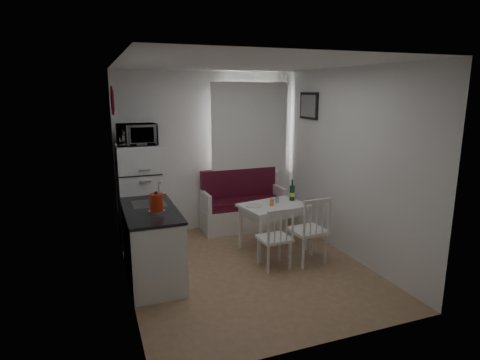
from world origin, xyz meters
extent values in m
cube|color=#93714E|center=(0.00, 0.00, 0.00)|extent=(3.00, 3.50, 0.02)
cube|color=white|center=(0.00, 0.00, 2.60)|extent=(3.00, 3.50, 0.02)
cube|color=white|center=(0.00, 1.75, 1.30)|extent=(3.00, 0.02, 2.60)
cube|color=white|center=(0.00, -1.75, 1.30)|extent=(3.00, 0.02, 2.60)
cube|color=white|center=(-1.50, 0.00, 1.30)|extent=(0.02, 3.50, 2.60)
cube|color=white|center=(1.50, 0.00, 1.30)|extent=(0.02, 3.50, 2.60)
cube|color=white|center=(0.70, 1.72, 1.62)|extent=(1.22, 0.06, 1.47)
cube|color=white|center=(0.70, 1.65, 1.68)|extent=(1.35, 0.02, 1.50)
cube|color=white|center=(-1.20, 0.15, 0.43)|extent=(0.60, 1.30, 0.86)
cube|color=black|center=(-1.20, 0.15, 0.89)|extent=(0.62, 1.32, 0.03)
cube|color=#99999E|center=(-1.18, 0.40, 0.85)|extent=(0.40, 0.40, 0.10)
cylinder|color=silver|center=(-1.02, 0.58, 1.03)|extent=(0.02, 0.02, 0.26)
cylinder|color=navy|center=(-1.47, 1.45, 2.15)|extent=(0.03, 0.40, 0.40)
cube|color=black|center=(1.48, 1.10, 2.05)|extent=(0.04, 0.52, 0.42)
cube|color=white|center=(0.51, 1.48, 0.19)|extent=(1.39, 0.53, 0.38)
cube|color=#581225|center=(0.51, 1.48, 0.45)|extent=(1.32, 0.49, 0.13)
cube|color=#581225|center=(0.51, 1.68, 0.75)|extent=(1.32, 0.11, 0.49)
cube|color=white|center=(0.59, 0.47, 0.67)|extent=(1.02, 0.80, 0.04)
cube|color=white|center=(0.59, 0.47, 0.59)|extent=(0.91, 0.69, 0.11)
cylinder|color=white|center=(0.59, 0.47, 0.32)|extent=(0.05, 0.05, 0.65)
cube|color=white|center=(0.34, -0.10, 0.40)|extent=(0.41, 0.39, 0.04)
cube|color=white|center=(0.34, -0.27, 0.63)|extent=(0.38, 0.05, 0.41)
cube|color=white|center=(0.84, -0.10, 0.45)|extent=(0.46, 0.44, 0.04)
cube|color=white|center=(0.84, -0.29, 0.70)|extent=(0.42, 0.07, 0.46)
cube|color=white|center=(-1.18, 1.40, 0.76)|extent=(0.61, 0.61, 1.52)
imported|color=white|center=(-1.18, 1.35, 1.67)|extent=(0.55, 0.37, 0.31)
cylinder|color=#AE250D|center=(-1.15, -0.05, 1.03)|extent=(0.19, 0.19, 0.25)
cylinder|color=orange|center=(0.54, 0.42, 0.73)|extent=(0.06, 0.06, 0.10)
cylinder|color=#7EA0D7|center=(0.67, 0.52, 0.73)|extent=(0.05, 0.05, 0.09)
cylinder|color=white|center=(0.29, 0.49, 0.69)|extent=(0.23, 0.23, 0.02)
camera|label=1|loc=(-1.80, -4.56, 2.30)|focal=30.00mm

